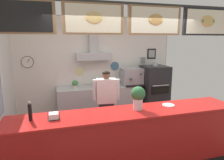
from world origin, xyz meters
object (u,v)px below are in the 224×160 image
Objects in this scene: shop_worker at (106,104)px; napkin_holder at (54,116)px; potted_basil at (116,82)px; basil_vase at (138,97)px; pepper_grinder at (30,111)px; pizza_oven at (154,91)px; condiment_plate at (168,105)px; potted_oregano at (99,82)px; potted_sage at (75,84)px; espresso_machine at (132,77)px.

shop_worker reaches higher than napkin_holder.
shop_worker reaches higher than potted_basil.
basil_vase is 1.35× the size of pepper_grinder.
pizza_oven reaches higher than condiment_plate.
pizza_oven is 3.92× the size of basil_vase.
pizza_oven is 3.70m from pepper_grinder.
potted_oregano is 2.24m from basil_vase.
condiment_plate is (0.89, -0.96, 0.20)m from shop_worker.
potted_sage is at bearing 176.10° from pizza_oven.
pepper_grinder is at bearing -131.77° from potted_basil.
espresso_machine is 1.97× the size of pepper_grinder.
basil_vase is at bearing -124.39° from pizza_oven.
potted_basil is 0.88× the size of potted_sage.
basil_vase is (-0.31, -2.20, 0.20)m from potted_basil.
basil_vase reaches higher than potted_sage.
shop_worker is 3.88× the size of basil_vase.
pizza_oven is 2.23m from potted_sage.
espresso_machine is at bearing 86.15° from condiment_plate.
condiment_plate is at bearing -82.06° from potted_basil.
pizza_oven is at bearing 36.97° from napkin_holder.
napkin_holder is (-0.54, -2.21, 0.01)m from potted_sage.
potted_oregano is 1.43× the size of napkin_holder.
pizza_oven is 1.62m from potted_oregano.
shop_worker is 9.09× the size of napkin_holder.
potted_basil is at bearing 177.98° from espresso_machine.
potted_sage is (-1.56, -0.01, -0.11)m from espresso_machine.
potted_basil is at bearing 82.07° from basil_vase.
napkin_holder is at bearing -177.68° from condiment_plate.
pizza_oven is 8.19× the size of potted_basil.
basil_vase is at bearing -108.97° from espresso_machine.
pizza_oven is 2.51m from basil_vase.
potted_oregano is 1.12× the size of condiment_plate.
potted_sage is 1.00× the size of condiment_plate.
potted_oregano is 2.68m from pepper_grinder.
condiment_plate is (0.79, -2.18, -0.03)m from potted_oregano.
basil_vase is (0.81, -2.18, 0.19)m from potted_sage.
espresso_machine reaches higher than potted_basil.
espresso_machine is at bearing 0.36° from potted_sage.
napkin_holder is at bearing -126.53° from potted_basil.
potted_basil is at bearing -2.58° from potted_oregano.
pizza_oven reaches higher than espresso_machine.
pepper_grinder is at bearing -137.78° from espresso_machine.
potted_sage is 2.56m from condiment_plate.
potted_oregano is (-1.57, 0.20, 0.33)m from pizza_oven.
shop_worker is at bearing -116.28° from potted_basil.
condiment_plate is at bearing -93.85° from espresso_machine.
pizza_oven is at bearing 33.69° from pepper_grinder.
shop_worker is 8.11× the size of potted_basil.
potted_oregano is 0.61× the size of basil_vase.
shop_worker is 7.14× the size of condiment_plate.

